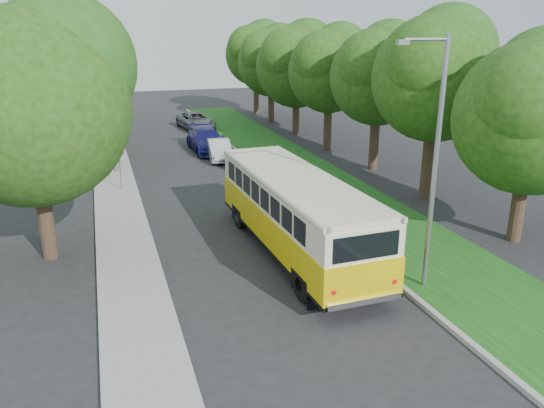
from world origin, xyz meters
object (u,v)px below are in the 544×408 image
object	(u,v)px
lamppost_far	(108,103)
car_grey	(196,121)
vintage_bus	(296,215)
car_silver	(253,162)
car_blue	(207,140)
car_white	(219,150)
lamppost_near	(433,159)

from	to	relation	value
lamppost_far	car_grey	xyz separation A→B (m)	(7.26, 12.89, -3.41)
vintage_bus	car_silver	size ratio (longest dim) A/B	2.38
car_silver	car_blue	distance (m)	7.21
car_white	car_grey	xyz separation A→B (m)	(0.58, 11.46, 0.06)
lamppost_near	lamppost_far	world-z (taller)	lamppost_near
lamppost_near	car_white	world-z (taller)	lamppost_near
vintage_bus	car_white	distance (m)	15.97
lamppost_near	vintage_bus	world-z (taller)	lamppost_near
lamppost_far	car_silver	xyz separation A→B (m)	(7.70, -3.04, -3.36)
car_silver	car_white	world-z (taller)	car_silver
car_grey	vintage_bus	bearing A→B (deg)	-99.47
car_grey	lamppost_near	bearing A→B (deg)	-93.80
lamppost_far	car_white	size ratio (longest dim) A/B	1.90
vintage_bus	car_grey	world-z (taller)	vintage_bus
car_white	lamppost_far	bearing A→B (deg)	-162.55
lamppost_far	car_blue	size ratio (longest dim) A/B	1.41
car_silver	car_white	bearing A→B (deg)	89.76
car_silver	lamppost_far	bearing A→B (deg)	145.32
lamppost_near	lamppost_far	distance (m)	20.53
car_white	car_blue	world-z (taller)	car_blue
lamppost_near	car_silver	size ratio (longest dim) A/B	1.81
lamppost_near	car_silver	xyz separation A→B (m)	(-1.21, 15.46, -3.62)
lamppost_near	car_blue	world-z (taller)	lamppost_near
car_white	lamppost_near	bearing A→B (deg)	-78.19
car_blue	car_grey	bearing A→B (deg)	82.95
lamppost_near	car_silver	world-z (taller)	lamppost_near
car_silver	car_grey	distance (m)	15.93
lamppost_far	car_white	xyz separation A→B (m)	(6.68, 1.42, -3.47)
vintage_bus	car_grey	size ratio (longest dim) A/B	2.07
lamppost_far	vintage_bus	bearing A→B (deg)	-67.58
car_white	car_blue	distance (m)	2.66
car_silver	car_blue	world-z (taller)	car_blue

